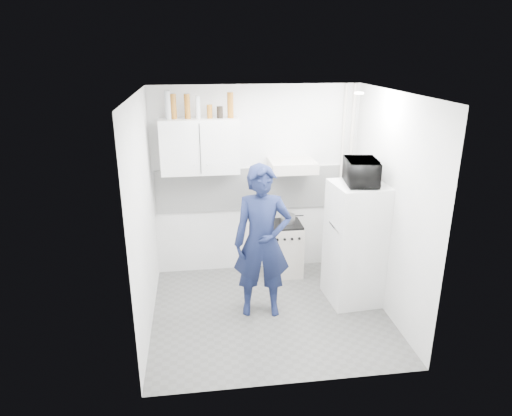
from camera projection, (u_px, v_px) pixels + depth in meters
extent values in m
plane|color=#585756|center=(270.00, 312.00, 5.54)|extent=(2.80, 2.80, 0.00)
plane|color=white|center=(272.00, 93.00, 4.67)|extent=(2.80, 2.80, 0.00)
plane|color=white|center=(256.00, 181.00, 6.27)|extent=(2.80, 0.00, 2.80)
plane|color=white|center=(143.00, 218.00, 4.93)|extent=(0.00, 2.60, 2.60)
plane|color=white|center=(390.00, 207.00, 5.28)|extent=(0.00, 2.60, 2.60)
imported|color=#121A3B|center=(262.00, 242.00, 5.27)|extent=(0.71, 0.50, 1.83)
cube|color=beige|center=(285.00, 249.00, 6.40)|extent=(0.46, 0.46, 0.73)
cube|color=white|center=(356.00, 244.00, 5.61)|extent=(0.68, 0.68, 1.53)
cube|color=black|center=(285.00, 224.00, 6.27)|extent=(0.44, 0.44, 0.03)
cylinder|color=silver|center=(288.00, 218.00, 6.29)|extent=(0.20, 0.20, 0.11)
imported|color=black|center=(362.00, 172.00, 5.31)|extent=(0.57, 0.43, 0.29)
cylinder|color=#B2B7BC|center=(168.00, 105.00, 5.61)|extent=(0.08, 0.08, 0.34)
cylinder|color=brown|center=(173.00, 106.00, 5.63)|extent=(0.08, 0.08, 0.31)
cylinder|color=brown|center=(187.00, 106.00, 5.65)|extent=(0.07, 0.07, 0.31)
cylinder|color=#B2B7BC|center=(198.00, 107.00, 5.67)|extent=(0.06, 0.06, 0.28)
cylinder|color=brown|center=(210.00, 111.00, 5.71)|extent=(0.07, 0.07, 0.17)
cylinder|color=black|center=(220.00, 112.00, 5.73)|extent=(0.08, 0.08, 0.15)
cylinder|color=brown|center=(230.00, 105.00, 5.71)|extent=(0.08, 0.08, 0.32)
cube|color=white|center=(200.00, 146.00, 5.83)|extent=(1.00, 0.35, 0.70)
cube|color=beige|center=(292.00, 166.00, 6.01)|extent=(0.60, 0.50, 0.14)
cube|color=white|center=(256.00, 189.00, 6.29)|extent=(2.74, 0.03, 0.60)
cylinder|color=beige|center=(349.00, 180.00, 6.36)|extent=(0.05, 0.05, 2.60)
cylinder|color=beige|center=(341.00, 180.00, 6.35)|extent=(0.04, 0.04, 2.60)
cylinder|color=white|center=(359.00, 93.00, 5.00)|extent=(0.10, 0.10, 0.02)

